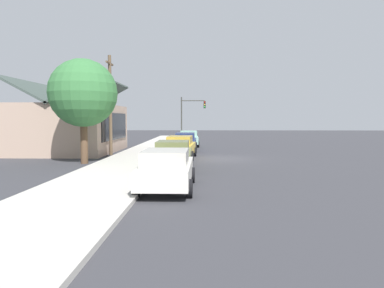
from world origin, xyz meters
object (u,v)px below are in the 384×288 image
object	(u,v)px
car_mustard	(180,147)
traffic_light_main	(191,112)
shade_tree	(83,93)
car_navy	(185,142)
car_ivory	(167,169)
fire_hydrant_red	(171,143)
utility_pole_wooden	(110,103)
car_seafoam	(189,138)
car_olive	(173,155)

from	to	relation	value
car_mustard	traffic_light_main	size ratio (longest dim) A/B	0.90
shade_tree	car_navy	bearing A→B (deg)	-34.98
car_ivory	fire_hydrant_red	world-z (taller)	car_ivory
car_ivory	traffic_light_main	size ratio (longest dim) A/B	0.91
car_ivory	traffic_light_main	bearing A→B (deg)	0.05
utility_pole_wooden	fire_hydrant_red	world-z (taller)	utility_pole_wooden
car_seafoam	utility_pole_wooden	size ratio (longest dim) A/B	0.61
car_navy	car_seafoam	bearing A→B (deg)	-0.93
car_navy	shade_tree	size ratio (longest dim) A/B	0.75
car_ivory	car_navy	world-z (taller)	same
utility_pole_wooden	fire_hydrant_red	xyz separation A→B (m)	(5.98, -4.00, -3.43)
car_mustard	shade_tree	bearing A→B (deg)	119.22
car_navy	fire_hydrant_red	xyz separation A→B (m)	(2.58, 1.51, -0.32)
car_ivory	car_olive	size ratio (longest dim) A/B	1.01
shade_tree	car_ivory	bearing A→B (deg)	-142.97
car_olive	traffic_light_main	size ratio (longest dim) A/B	0.91
car_ivory	utility_pole_wooden	size ratio (longest dim) A/B	0.63
shade_tree	utility_pole_wooden	xyz separation A→B (m)	(4.97, -0.35, -0.38)
car_navy	utility_pole_wooden	xyz separation A→B (m)	(-3.40, 5.51, 3.11)
car_mustard	car_navy	size ratio (longest dim) A/B	0.98
car_seafoam	car_ivory	bearing A→B (deg)	177.12
shade_tree	utility_pole_wooden	distance (m)	5.00
car_mustard	utility_pole_wooden	world-z (taller)	utility_pole_wooden
car_mustard	fire_hydrant_red	size ratio (longest dim) A/B	6.61
car_navy	shade_tree	bearing A→B (deg)	144.79
car_navy	shade_tree	xyz separation A→B (m)	(-8.37, 5.86, 3.50)
car_olive	fire_hydrant_red	size ratio (longest dim) A/B	6.64
car_olive	fire_hydrant_red	xyz separation A→B (m)	(13.43, 1.36, -0.32)
car_olive	car_navy	distance (m)	10.85
car_mustard	car_navy	world-z (taller)	same
traffic_light_main	fire_hydrant_red	world-z (taller)	traffic_light_main
car_olive	car_seafoam	world-z (taller)	same
traffic_light_main	car_seafoam	bearing A→B (deg)	178.89
car_navy	traffic_light_main	xyz separation A→B (m)	(9.75, -0.15, 2.68)
car_navy	car_olive	bearing A→B (deg)	179.00
car_ivory	utility_pole_wooden	bearing A→B (deg)	23.74
car_seafoam	car_olive	bearing A→B (deg)	176.45
car_ivory	car_olive	distance (m)	5.35
car_navy	car_seafoam	distance (m)	5.16
car_navy	traffic_light_main	distance (m)	10.11
car_mustard	car_navy	bearing A→B (deg)	1.77
fire_hydrant_red	car_mustard	bearing A→B (deg)	-170.05
car_ivory	car_olive	xyz separation A→B (m)	(5.34, 0.18, -0.00)
car_olive	utility_pole_wooden	size ratio (longest dim) A/B	0.63
car_ivory	shade_tree	bearing A→B (deg)	37.33
car_ivory	car_mustard	xyz separation A→B (m)	(10.69, 0.13, -0.00)
fire_hydrant_red	utility_pole_wooden	bearing A→B (deg)	146.23
shade_tree	traffic_light_main	world-z (taller)	shade_tree
car_ivory	traffic_light_main	xyz separation A→B (m)	(25.94, -0.12, 2.67)
car_olive	car_mustard	xyz separation A→B (m)	(5.35, -0.05, -0.00)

